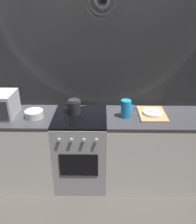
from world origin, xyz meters
TOP-DOWN VIEW (x-y plane):
  - ground_plane at (0.00, 0.00)m, footprint 8.00×8.00m
  - back_wall at (0.00, 0.32)m, footprint 3.60×0.05m
  - counter_left at (-0.90, 0.00)m, footprint 1.20×0.60m
  - stove_unit at (-0.00, -0.00)m, footprint 0.60×0.63m
  - counter_right at (0.90, 0.00)m, footprint 1.20×0.60m
  - kettle at (-0.07, 0.07)m, footprint 0.28×0.15m
  - mixing_bowl at (-0.50, -0.04)m, footprint 0.20×0.20m
  - pitcher at (0.51, -0.02)m, footprint 0.16×0.11m
  - dish_pile at (0.82, 0.04)m, footprint 0.30×0.40m

SIDE VIEW (x-z plane):
  - ground_plane at x=0.00m, z-range 0.00..0.00m
  - stove_unit at x=0.00m, z-range 0.00..0.90m
  - counter_left at x=-0.90m, z-range 0.00..0.90m
  - counter_right at x=0.90m, z-range 0.00..0.90m
  - dish_pile at x=0.82m, z-range 0.89..0.95m
  - mixing_bowl at x=-0.50m, z-range 0.90..0.98m
  - kettle at x=-0.07m, z-range 0.90..1.06m
  - pitcher at x=0.51m, z-range 0.90..1.10m
  - back_wall at x=0.00m, z-range 0.00..2.40m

